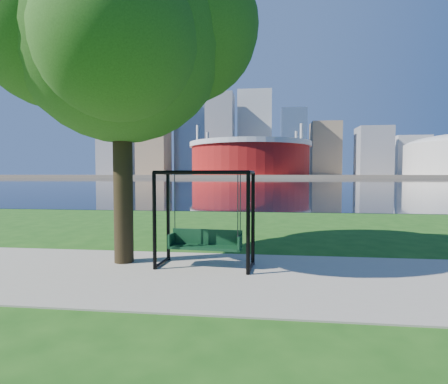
# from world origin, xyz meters

# --- Properties ---
(ground) EXTENTS (900.00, 900.00, 0.00)m
(ground) POSITION_xyz_m (0.00, 0.00, 0.00)
(ground) COLOR #1E5114
(ground) RESTS_ON ground
(path) EXTENTS (120.00, 4.00, 0.03)m
(path) POSITION_xyz_m (0.00, -0.50, 0.01)
(path) COLOR #9E937F
(path) RESTS_ON ground
(river) EXTENTS (900.00, 180.00, 0.02)m
(river) POSITION_xyz_m (0.00, 102.00, 0.01)
(river) COLOR black
(river) RESTS_ON ground
(far_bank) EXTENTS (900.00, 228.00, 2.00)m
(far_bank) POSITION_xyz_m (0.00, 306.00, 1.00)
(far_bank) COLOR #937F60
(far_bank) RESTS_ON ground
(stadium) EXTENTS (83.00, 83.00, 32.00)m
(stadium) POSITION_xyz_m (-10.00, 235.00, 14.23)
(stadium) COLOR maroon
(stadium) RESTS_ON far_bank
(skyline) EXTENTS (392.00, 66.00, 96.50)m
(skyline) POSITION_xyz_m (-4.27, 319.39, 35.89)
(skyline) COLOR gray
(skyline) RESTS_ON far_bank
(swing) EXTENTS (2.20, 1.09, 2.18)m
(swing) POSITION_xyz_m (-0.22, 0.18, 1.06)
(swing) COLOR black
(swing) RESTS_ON ground
(park_tree) EXTENTS (6.28, 5.67, 7.79)m
(park_tree) POSITION_xyz_m (-2.26, 0.42, 5.41)
(park_tree) COLOR black
(park_tree) RESTS_ON ground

